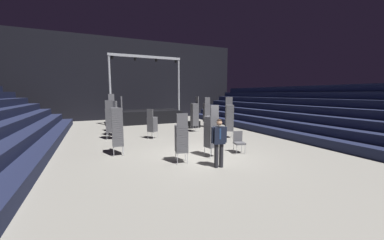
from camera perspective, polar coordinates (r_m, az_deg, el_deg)
ground_plane at (r=9.38m, az=2.62°, el=-9.40°), size 22.00×30.00×0.10m
arena_end_wall at (r=23.42m, az=-14.52°, el=10.21°), size 22.00×0.30×8.00m
bleacher_bank_right at (r=15.43m, az=29.69°, el=2.28°), size 5.25×24.00×3.15m
stage_riser at (r=19.87m, az=-12.39°, el=1.18°), size 6.18×3.01×5.65m
man_with_tie at (r=7.67m, az=7.09°, el=-5.26°), size 0.57×0.31×1.73m
chair_stack_front_left at (r=14.32m, az=-20.30°, el=0.43°), size 0.62×0.62×2.14m
chair_stack_front_right at (r=8.16m, az=-2.79°, el=-4.71°), size 0.51×0.51×1.88m
chair_stack_mid_left at (r=9.61m, az=-18.91°, el=-1.53°), size 0.46×0.46×2.48m
chair_stack_mid_right at (r=14.79m, az=0.68°, el=1.55°), size 0.45×0.45×2.39m
chair_stack_mid_centre at (r=8.93m, az=5.08°, el=-2.89°), size 0.51×0.51×2.14m
chair_stack_rear_left at (r=12.92m, az=9.73°, el=0.66°), size 0.58×0.58×2.39m
chair_stack_rear_right at (r=15.47m, az=-19.97°, el=1.68°), size 0.55×0.55×2.56m
chair_stack_rear_centre at (r=16.92m, az=3.81°, el=2.08°), size 0.50×0.50×2.31m
chair_stack_aisle_left at (r=13.15m, az=-20.53°, el=0.06°), size 0.56×0.56×2.22m
chair_stack_aisle_right at (r=12.73m, az=-10.36°, el=-0.97°), size 0.62×0.62×1.71m
equipment_road_case at (r=16.54m, az=0.35°, el=-1.16°), size 0.96×0.69×0.50m
loose_chair_near_man at (r=9.79m, az=12.15°, el=-5.33°), size 0.54×0.54×0.95m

